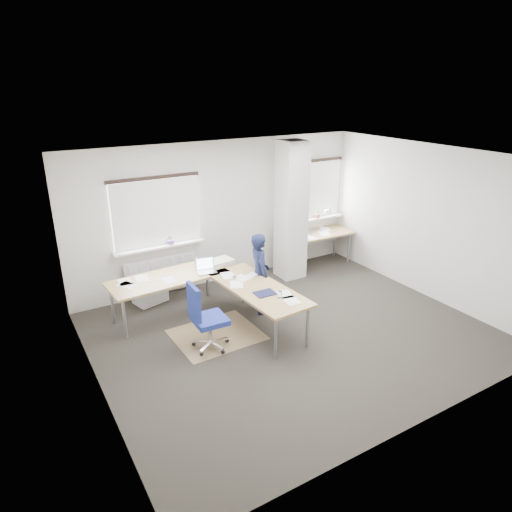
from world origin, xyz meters
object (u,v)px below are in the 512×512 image
person (260,273)px  desk_main (214,283)px  task_chair (208,331)px  desk_side (321,234)px

person → desk_main: bearing=95.0°
person → task_chair: bearing=127.5°
desk_main → person: (0.82, -0.09, 0.03)m
desk_main → person: size_ratio=1.82×
desk_side → person: bearing=-149.9°
desk_side → desk_main: bearing=-158.0°
desk_main → task_chair: task_chair is taller
desk_side → task_chair: size_ratio=1.31×
task_chair → desk_side: bearing=29.9°
desk_main → desk_side: 3.33m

